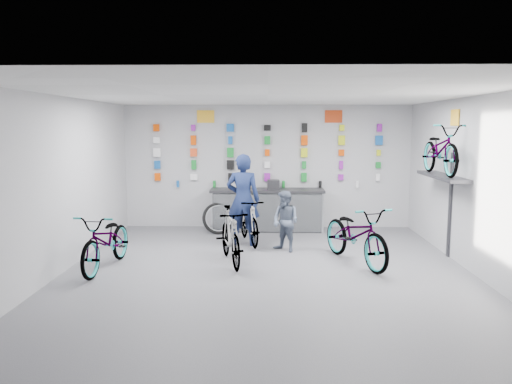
{
  "coord_description": "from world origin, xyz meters",
  "views": [
    {
      "loc": [
        -0.01,
        -8.23,
        2.5
      ],
      "look_at": [
        -0.22,
        1.4,
        1.22
      ],
      "focal_mm": 35.0,
      "sensor_mm": 36.0,
      "label": 1
    }
  ],
  "objects_px": {
    "bike_center": "(230,236)",
    "clerk": "(243,200)",
    "bike_right": "(356,234)",
    "bike_left": "(107,241)",
    "customer": "(285,221)",
    "bike_service": "(249,220)",
    "counter": "(267,210)"
  },
  "relations": [
    {
      "from": "counter",
      "to": "bike_left",
      "type": "relative_size",
      "value": 1.4
    },
    {
      "from": "bike_center",
      "to": "bike_right",
      "type": "relative_size",
      "value": 0.83
    },
    {
      "from": "counter",
      "to": "bike_service",
      "type": "distance_m",
      "value": 1.38
    },
    {
      "from": "bike_left",
      "to": "bike_right",
      "type": "distance_m",
      "value": 4.44
    },
    {
      "from": "bike_right",
      "to": "clerk",
      "type": "distance_m",
      "value": 2.56
    },
    {
      "from": "bike_center",
      "to": "clerk",
      "type": "bearing_deg",
      "value": 69.34
    },
    {
      "from": "counter",
      "to": "bike_center",
      "type": "bearing_deg",
      "value": -102.83
    },
    {
      "from": "customer",
      "to": "bike_service",
      "type": "bearing_deg",
      "value": -179.87
    },
    {
      "from": "customer",
      "to": "clerk",
      "type": "bearing_deg",
      "value": -168.95
    },
    {
      "from": "bike_right",
      "to": "clerk",
      "type": "xyz_separation_m",
      "value": [
        -2.12,
        1.38,
        0.42
      ]
    },
    {
      "from": "bike_left",
      "to": "bike_center",
      "type": "height_order",
      "value": "bike_center"
    },
    {
      "from": "counter",
      "to": "bike_right",
      "type": "xyz_separation_m",
      "value": [
        1.61,
        -2.86,
        0.06
      ]
    },
    {
      "from": "clerk",
      "to": "customer",
      "type": "distance_m",
      "value": 1.07
    },
    {
      "from": "bike_service",
      "to": "customer",
      "type": "relative_size",
      "value": 1.37
    },
    {
      "from": "bike_left",
      "to": "bike_center",
      "type": "distance_m",
      "value": 2.17
    },
    {
      "from": "bike_service",
      "to": "counter",
      "type": "bearing_deg",
      "value": 59.21
    },
    {
      "from": "bike_center",
      "to": "bike_service",
      "type": "bearing_deg",
      "value": 65.9
    },
    {
      "from": "counter",
      "to": "bike_service",
      "type": "bearing_deg",
      "value": -106.33
    },
    {
      "from": "bike_center",
      "to": "bike_right",
      "type": "xyz_separation_m",
      "value": [
        2.28,
        0.07,
        0.03
      ]
    },
    {
      "from": "bike_service",
      "to": "clerk",
      "type": "distance_m",
      "value": 0.5
    },
    {
      "from": "counter",
      "to": "bike_service",
      "type": "height_order",
      "value": "bike_service"
    },
    {
      "from": "bike_right",
      "to": "counter",
      "type": "bearing_deg",
      "value": 98.15
    },
    {
      "from": "bike_left",
      "to": "customer",
      "type": "distance_m",
      "value": 3.43
    },
    {
      "from": "bike_left",
      "to": "bike_service",
      "type": "distance_m",
      "value": 3.12
    },
    {
      "from": "clerk",
      "to": "bike_right",
      "type": "bearing_deg",
      "value": 153.36
    },
    {
      "from": "bike_center",
      "to": "bike_service",
      "type": "xyz_separation_m",
      "value": [
        0.28,
        1.6,
        -0.02
      ]
    },
    {
      "from": "bike_left",
      "to": "bike_right",
      "type": "relative_size",
      "value": 0.93
    },
    {
      "from": "bike_right",
      "to": "bike_left",
      "type": "bearing_deg",
      "value": 164.43
    },
    {
      "from": "customer",
      "to": "bike_right",
      "type": "bearing_deg",
      "value": 7.21
    },
    {
      "from": "counter",
      "to": "clerk",
      "type": "distance_m",
      "value": 1.63
    },
    {
      "from": "bike_service",
      "to": "customer",
      "type": "distance_m",
      "value": 1.02
    },
    {
      "from": "bike_left",
      "to": "clerk",
      "type": "xyz_separation_m",
      "value": [
        2.3,
        1.82,
        0.46
      ]
    }
  ]
}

